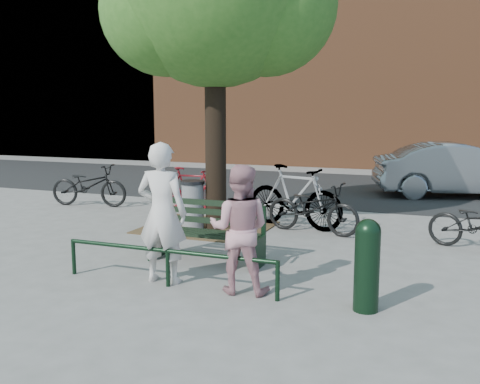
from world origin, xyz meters
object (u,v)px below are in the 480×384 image
at_px(person_right, 240,229).
at_px(bicycle_c, 313,208).
at_px(parked_car, 460,170).
at_px(bollard, 367,262).
at_px(litter_bin, 193,205).
at_px(park_bench, 208,231).
at_px(person_left, 162,213).

relative_size(person_right, bicycle_c, 0.89).
relative_size(bicycle_c, parked_car, 0.42).
relative_size(bollard, litter_bin, 1.13).
height_order(park_bench, bicycle_c, park_bench).
relative_size(person_right, litter_bin, 1.71).
distance_m(person_right, litter_bin, 3.75).
height_order(person_right, bicycle_c, person_right).
bearing_deg(person_right, parked_car, -115.41).
height_order(person_left, parked_car, person_left).
height_order(bollard, parked_car, parked_car).
xyz_separation_m(person_right, bicycle_c, (0.09, 3.56, -0.33)).
bearing_deg(parked_car, bollard, 157.13).
bearing_deg(parked_car, bicycle_c, 138.88).
bearing_deg(park_bench, person_left, -97.64).
bearing_deg(person_right, person_left, -8.81).
relative_size(park_bench, person_left, 0.92).
xyz_separation_m(park_bench, person_left, (-0.15, -1.13, 0.46)).
height_order(person_right, litter_bin, person_right).
xyz_separation_m(park_bench, parked_car, (3.68, 8.02, 0.24)).
distance_m(park_bench, bicycle_c, 2.65).
bearing_deg(person_left, bollard, 173.85).
xyz_separation_m(litter_bin, bicycle_c, (2.25, 0.51, 0.00)).
height_order(park_bench, person_right, person_right).
relative_size(litter_bin, bicycle_c, 0.52).
distance_m(bicycle_c, parked_car, 6.18).
height_order(person_left, bollard, person_left).
bearing_deg(person_left, park_bench, -102.05).
distance_m(litter_bin, bicycle_c, 2.30).
bearing_deg(person_right, bollard, 168.24).
distance_m(person_left, litter_bin, 3.26).
height_order(park_bench, parked_car, parked_car).
relative_size(park_bench, bicycle_c, 0.95).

